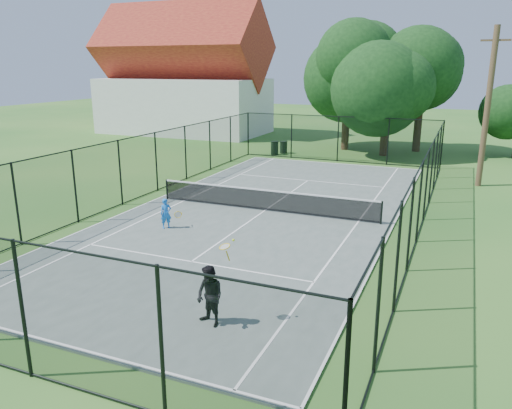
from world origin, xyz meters
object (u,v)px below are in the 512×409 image
at_px(tennis_net, 265,199).
at_px(trash_bin_left, 275,148).
at_px(utility_pole, 488,107).
at_px(player_blue, 166,213).
at_px(trash_bin_right, 283,147).
at_px(player_black, 210,296).

distance_m(tennis_net, trash_bin_left, 14.50).
distance_m(utility_pole, player_blue, 17.37).
height_order(tennis_net, trash_bin_right, tennis_net).
xyz_separation_m(tennis_net, player_blue, (-2.65, -3.73, 0.07)).
relative_size(tennis_net, player_blue, 8.57).
bearing_deg(trash_bin_left, player_black, -72.92).
xyz_separation_m(trash_bin_right, player_blue, (1.73, -18.29, 0.20)).
bearing_deg(player_blue, utility_pole, 48.39).
bearing_deg(trash_bin_left, player_blue, -83.16).
height_order(trash_bin_left, player_black, player_black).
bearing_deg(tennis_net, trash_bin_left, 109.08).
distance_m(tennis_net, trash_bin_right, 15.21).
bearing_deg(utility_pole, player_black, -108.24).
xyz_separation_m(trash_bin_right, utility_pole, (13.03, -5.57, 3.68)).
relative_size(tennis_net, trash_bin_right, 11.37).
distance_m(trash_bin_left, player_blue, 17.55).
distance_m(trash_bin_left, utility_pole, 14.65).
distance_m(trash_bin_left, trash_bin_right, 0.94).
height_order(player_blue, player_black, player_black).
bearing_deg(player_blue, player_black, -49.69).
xyz_separation_m(trash_bin_left, player_black, (7.21, -23.46, 0.33)).
relative_size(utility_pole, player_blue, 6.91).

